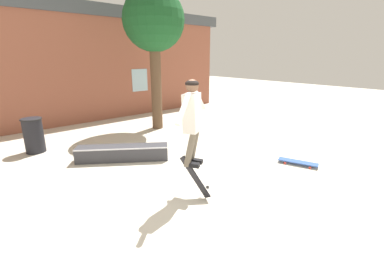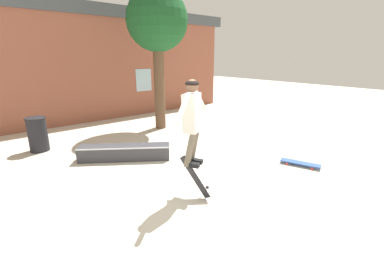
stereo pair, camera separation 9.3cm
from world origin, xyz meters
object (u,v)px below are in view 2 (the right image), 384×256
(tree_right, at_px, (157,23))
(trash_bin, at_px, (38,134))
(skate_ledge, at_px, (125,152))
(skateboard_flipping, at_px, (195,177))
(skateboard_resting, at_px, (300,163))
(skater, at_px, (192,116))

(tree_right, relative_size, trash_bin, 4.95)
(skate_ledge, relative_size, skateboard_flipping, 2.60)
(skate_ledge, bearing_deg, tree_right, 74.89)
(trash_bin, distance_m, skateboard_flipping, 4.63)
(skateboard_flipping, bearing_deg, skateboard_resting, 57.98)
(trash_bin, bearing_deg, skate_ledge, -53.05)
(skater, relative_size, skateboard_flipping, 1.93)
(tree_right, relative_size, skate_ledge, 2.25)
(skater, bearing_deg, skateboard_flipping, -34.43)
(skateboard_resting, bearing_deg, tree_right, 167.94)
(tree_right, relative_size, skater, 3.04)
(skater, distance_m, skateboard_resting, 3.07)
(trash_bin, distance_m, skateboard_resting, 6.50)
(skate_ledge, relative_size, skater, 1.35)
(trash_bin, relative_size, skater, 0.61)
(skateboard_resting, bearing_deg, skater, -122.68)
(trash_bin, bearing_deg, skater, -68.24)
(skateboard_flipping, bearing_deg, trash_bin, 179.53)
(skateboard_flipping, bearing_deg, skater, 153.84)
(tree_right, xyz_separation_m, skater, (-1.97, -4.14, -1.92))
(skate_ledge, height_order, skateboard_flipping, skateboard_flipping)
(trash_bin, xyz_separation_m, skateboard_resting, (4.37, -4.80, -0.40))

